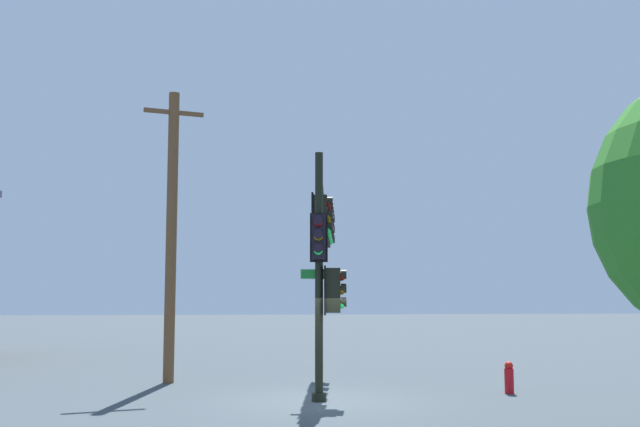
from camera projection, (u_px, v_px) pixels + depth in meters
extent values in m
plane|color=#3D464C|center=(319.00, 401.00, 17.59)|extent=(120.00, 120.00, 0.00)
cylinder|color=black|center=(319.00, 275.00, 17.91)|extent=(0.20, 0.20, 6.15)
cylinder|color=black|center=(319.00, 397.00, 17.60)|extent=(0.36, 0.36, 0.20)
cylinder|color=black|center=(323.00, 198.00, 21.36)|extent=(6.43, 0.86, 0.14)
cylinder|color=black|center=(321.00, 209.00, 19.54)|extent=(2.92, 0.41, 1.08)
cube|color=black|center=(320.00, 216.00, 19.06)|extent=(0.37, 0.40, 1.10)
cube|color=black|center=(313.00, 216.00, 19.07)|extent=(0.44, 0.10, 1.22)
sphere|color=maroon|center=(328.00, 203.00, 19.08)|extent=(0.22, 0.22, 0.22)
cylinder|color=black|center=(330.00, 201.00, 19.09)|extent=(0.25, 0.17, 0.23)
sphere|color=#855607|center=(328.00, 216.00, 19.05)|extent=(0.22, 0.22, 0.22)
cylinder|color=black|center=(330.00, 214.00, 19.05)|extent=(0.25, 0.17, 0.23)
sphere|color=#20FF59|center=(328.00, 229.00, 19.01)|extent=(0.22, 0.22, 0.22)
cylinder|color=black|center=(330.00, 227.00, 19.01)|extent=(0.25, 0.17, 0.23)
cube|color=black|center=(321.00, 220.00, 20.05)|extent=(0.35, 0.39, 1.10)
cube|color=black|center=(314.00, 220.00, 20.05)|extent=(0.44, 0.08, 1.22)
sphere|color=maroon|center=(329.00, 207.00, 20.08)|extent=(0.22, 0.22, 0.22)
cylinder|color=black|center=(331.00, 206.00, 20.09)|extent=(0.24, 0.16, 0.23)
sphere|color=#855607|center=(329.00, 220.00, 20.05)|extent=(0.22, 0.22, 0.22)
cylinder|color=black|center=(331.00, 218.00, 20.05)|extent=(0.24, 0.16, 0.23)
sphere|color=#20FF59|center=(329.00, 232.00, 20.01)|extent=(0.22, 0.22, 0.22)
cylinder|color=black|center=(331.00, 230.00, 20.02)|extent=(0.24, 0.16, 0.23)
cube|color=black|center=(322.00, 223.00, 21.04)|extent=(0.36, 0.39, 1.10)
cube|color=black|center=(315.00, 223.00, 21.04)|extent=(0.44, 0.09, 1.22)
sphere|color=maroon|center=(329.00, 211.00, 21.07)|extent=(0.22, 0.22, 0.22)
cylinder|color=black|center=(331.00, 210.00, 21.07)|extent=(0.25, 0.17, 0.23)
sphere|color=#855607|center=(329.00, 223.00, 21.03)|extent=(0.22, 0.22, 0.22)
cylinder|color=black|center=(331.00, 221.00, 21.03)|extent=(0.25, 0.17, 0.23)
sphere|color=#20FF59|center=(329.00, 234.00, 21.00)|extent=(0.22, 0.22, 0.22)
cylinder|color=black|center=(331.00, 233.00, 21.00)|extent=(0.25, 0.17, 0.23)
cube|color=black|center=(323.00, 226.00, 22.03)|extent=(0.37, 0.40, 1.10)
cube|color=black|center=(317.00, 226.00, 22.04)|extent=(0.44, 0.11, 1.22)
sphere|color=maroon|center=(330.00, 215.00, 22.05)|extent=(0.22, 0.22, 0.22)
cylinder|color=black|center=(332.00, 213.00, 22.05)|extent=(0.25, 0.17, 0.23)
sphere|color=#855607|center=(330.00, 226.00, 22.01)|extent=(0.22, 0.22, 0.22)
cylinder|color=black|center=(332.00, 224.00, 22.01)|extent=(0.25, 0.17, 0.23)
sphere|color=#20FF59|center=(330.00, 237.00, 21.98)|extent=(0.22, 0.22, 0.22)
cylinder|color=black|center=(332.00, 235.00, 21.98)|extent=(0.25, 0.17, 0.23)
cube|color=black|center=(324.00, 229.00, 23.01)|extent=(0.34, 0.38, 1.10)
cube|color=black|center=(318.00, 229.00, 23.01)|extent=(0.44, 0.07, 1.22)
sphere|color=maroon|center=(330.00, 218.00, 23.05)|extent=(0.22, 0.22, 0.22)
cylinder|color=black|center=(332.00, 216.00, 23.06)|extent=(0.24, 0.16, 0.23)
sphere|color=#855607|center=(330.00, 229.00, 23.02)|extent=(0.22, 0.22, 0.22)
cylinder|color=black|center=(332.00, 227.00, 23.02)|extent=(0.24, 0.16, 0.23)
sphere|color=#20FF59|center=(330.00, 239.00, 22.98)|extent=(0.22, 0.22, 0.22)
cylinder|color=black|center=(332.00, 238.00, 22.99)|extent=(0.24, 0.16, 0.23)
cube|color=black|center=(325.00, 231.00, 24.00)|extent=(0.37, 0.40, 1.10)
cube|color=black|center=(319.00, 231.00, 24.01)|extent=(0.44, 0.10, 1.22)
sphere|color=maroon|center=(331.00, 221.00, 24.02)|extent=(0.22, 0.22, 0.22)
cylinder|color=black|center=(333.00, 219.00, 24.03)|extent=(0.25, 0.17, 0.23)
sphere|color=#855607|center=(331.00, 231.00, 23.99)|extent=(0.22, 0.22, 0.22)
cylinder|color=black|center=(333.00, 229.00, 23.99)|extent=(0.25, 0.17, 0.23)
sphere|color=#20FF59|center=(331.00, 241.00, 23.95)|extent=(0.22, 0.22, 0.22)
cylinder|color=black|center=(333.00, 240.00, 23.96)|extent=(0.25, 0.17, 0.23)
cube|color=black|center=(319.00, 237.00, 17.66)|extent=(0.39, 0.36, 1.10)
cube|color=black|center=(319.00, 237.00, 17.86)|extent=(0.09, 0.44, 1.22)
sphere|color=maroon|center=(318.00, 222.00, 17.49)|extent=(0.22, 0.22, 0.22)
cylinder|color=black|center=(318.00, 220.00, 17.44)|extent=(0.16, 0.25, 0.23)
sphere|color=#855607|center=(318.00, 236.00, 17.46)|extent=(0.22, 0.22, 0.22)
cylinder|color=black|center=(318.00, 234.00, 17.40)|extent=(0.16, 0.25, 0.23)
sphere|color=#20FF59|center=(318.00, 250.00, 17.42)|extent=(0.22, 0.22, 0.22)
cylinder|color=black|center=(318.00, 248.00, 17.37)|extent=(0.16, 0.25, 0.23)
cube|color=black|center=(333.00, 290.00, 17.86)|extent=(0.36, 0.39, 1.10)
cube|color=black|center=(325.00, 290.00, 17.87)|extent=(0.44, 0.09, 1.22)
sphere|color=maroon|center=(341.00, 276.00, 17.89)|extent=(0.22, 0.22, 0.22)
cylinder|color=black|center=(344.00, 274.00, 17.89)|extent=(0.25, 0.16, 0.23)
sphere|color=#855607|center=(341.00, 290.00, 17.85)|extent=(0.22, 0.22, 0.22)
cylinder|color=black|center=(344.00, 288.00, 17.86)|extent=(0.25, 0.16, 0.23)
sphere|color=#20FF59|center=(341.00, 304.00, 17.82)|extent=(0.22, 0.22, 0.22)
cylinder|color=black|center=(344.00, 302.00, 17.82)|extent=(0.25, 0.16, 0.23)
cube|color=white|center=(323.00, 190.00, 21.71)|extent=(0.94, 0.12, 0.26)
cube|color=#167725|center=(323.00, 190.00, 21.71)|extent=(0.90, 0.13, 0.22)
cube|color=white|center=(319.00, 274.00, 17.91)|extent=(0.12, 0.94, 0.26)
cube|color=#197229|center=(319.00, 274.00, 17.91)|extent=(0.13, 0.90, 0.22)
cylinder|color=brown|center=(171.00, 235.00, 21.49)|extent=(0.32, 0.32, 8.65)
cube|color=brown|center=(174.00, 112.00, 21.88)|extent=(0.66, 1.75, 0.12)
cylinder|color=red|center=(509.00, 381.00, 18.92)|extent=(0.24, 0.24, 0.65)
sphere|color=red|center=(509.00, 366.00, 18.96)|extent=(0.22, 0.22, 0.22)
cylinder|color=red|center=(507.00, 379.00, 19.07)|extent=(0.12, 0.10, 0.10)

